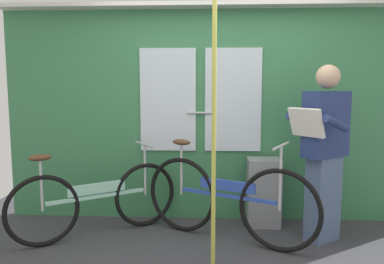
{
  "coord_description": "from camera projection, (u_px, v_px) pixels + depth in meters",
  "views": [
    {
      "loc": [
        -0.1,
        -2.78,
        1.45
      ],
      "look_at": [
        -0.26,
        0.66,
        1.04
      ],
      "focal_mm": 35.13,
      "sensor_mm": 36.0,
      "label": 1
    }
  ],
  "objects": [
    {
      "name": "passenger_reading_newspaper",
      "position": [
        324.0,
        150.0,
        3.48
      ],
      "size": [
        0.62,
        0.58,
        1.66
      ],
      "rotation": [
        0.0,
        0.0,
        3.78
      ],
      "color": "slate",
      "rests_on": "ground_plane"
    },
    {
      "name": "bicycle_near_door",
      "position": [
        226.0,
        200.0,
        3.54
      ],
      "size": [
        1.59,
        0.84,
        0.96
      ],
      "rotation": [
        0.0,
        0.0,
        -0.47
      ],
      "color": "black",
      "rests_on": "ground_plane"
    },
    {
      "name": "trash_bin_by_wall",
      "position": [
        263.0,
        192.0,
        3.94
      ],
      "size": [
        0.34,
        0.28,
        0.71
      ],
      "primitive_type": "cube",
      "color": "gray",
      "rests_on": "ground_plane"
    },
    {
      "name": "train_door_wall",
      "position": [
        218.0,
        110.0,
        4.08
      ],
      "size": [
        4.65,
        0.28,
        2.31
      ],
      "color": "#387A4C",
      "rests_on": "ground_plane"
    },
    {
      "name": "handrail_pole",
      "position": [
        214.0,
        128.0,
        2.91
      ],
      "size": [
        0.04,
        0.04,
        2.27
      ],
      "primitive_type": "cylinder",
      "color": "#C6C14C",
      "rests_on": "ground_plane"
    },
    {
      "name": "bicycle_leaning_behind",
      "position": [
        97.0,
        200.0,
        3.66
      ],
      "size": [
        1.42,
        0.97,
        0.88
      ],
      "rotation": [
        0.0,
        0.0,
        0.59
      ],
      "color": "black",
      "rests_on": "ground_plane"
    }
  ]
}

